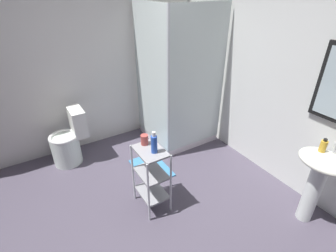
% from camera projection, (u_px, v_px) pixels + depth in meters
% --- Properties ---
extents(ground_plane, '(4.20, 4.20, 0.02)m').
position_uv_depth(ground_plane, '(141.00, 225.00, 2.62)').
color(ground_plane, '#4F4858').
extents(wall_back, '(4.20, 0.14, 2.50)m').
position_uv_depth(wall_back, '(284.00, 78.00, 2.83)').
color(wall_back, white).
rests_on(wall_back, ground_plane).
extents(wall_left, '(0.10, 4.20, 2.50)m').
position_uv_depth(wall_left, '(74.00, 63.00, 3.36)').
color(wall_left, silver).
rests_on(wall_left, ground_plane).
extents(shower_stall, '(0.92, 0.92, 2.00)m').
position_uv_depth(shower_stall, '(176.00, 113.00, 3.82)').
color(shower_stall, white).
rests_on(shower_stall, ground_plane).
extents(pedestal_sink, '(0.46, 0.37, 0.81)m').
position_uv_depth(pedestal_sink, '(319.00, 175.00, 2.42)').
color(pedestal_sink, white).
rests_on(pedestal_sink, ground_plane).
extents(sink_faucet, '(0.03, 0.03, 0.10)m').
position_uv_depth(sink_faucet, '(335.00, 147.00, 2.33)').
color(sink_faucet, silver).
rests_on(sink_faucet, pedestal_sink).
extents(toilet, '(0.37, 0.49, 0.76)m').
position_uv_depth(toilet, '(69.00, 142.00, 3.40)').
color(toilet, white).
rests_on(toilet, ground_plane).
extents(storage_cart, '(0.38, 0.28, 0.74)m').
position_uv_depth(storage_cart, '(151.00, 174.00, 2.65)').
color(storage_cart, silver).
rests_on(storage_cart, ground_plane).
extents(hand_soap_bottle, '(0.06, 0.06, 0.14)m').
position_uv_depth(hand_soap_bottle, '(323.00, 146.00, 2.33)').
color(hand_soap_bottle, gold).
rests_on(hand_soap_bottle, pedestal_sink).
extents(shampoo_bottle_blue, '(0.06, 0.06, 0.23)m').
position_uv_depth(shampoo_bottle_blue, '(154.00, 144.00, 2.42)').
color(shampoo_bottle_blue, blue).
rests_on(shampoo_bottle_blue, storage_cart).
extents(rinse_cup, '(0.08, 0.08, 0.11)m').
position_uv_depth(rinse_cup, '(144.00, 140.00, 2.56)').
color(rinse_cup, '#B24742').
rests_on(rinse_cup, storage_cart).
extents(bath_mat, '(0.60, 0.40, 0.02)m').
position_uv_depth(bath_mat, '(151.00, 168.00, 3.40)').
color(bath_mat, teal).
rests_on(bath_mat, ground_plane).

